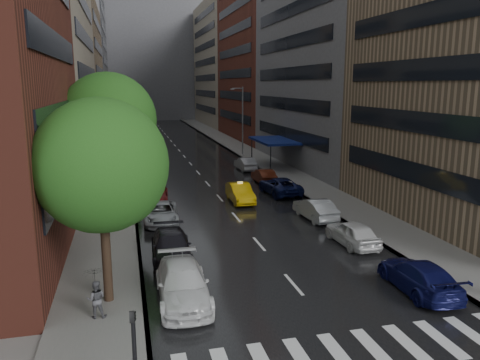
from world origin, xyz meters
name	(u,v)px	position (x,y,z in m)	size (l,w,h in m)	color
ground	(328,325)	(0.00, 0.00, 0.00)	(220.00, 220.00, 0.00)	gray
road	(181,152)	(0.00, 50.00, 0.01)	(14.00, 140.00, 0.01)	black
sidewalk_left	(115,154)	(-9.00, 50.00, 0.07)	(4.00, 140.00, 0.15)	gray
sidewalk_right	(242,150)	(9.00, 50.00, 0.07)	(4.00, 140.00, 0.15)	gray
crosswalk	(357,351)	(0.20, -2.00, 0.01)	(13.15, 2.80, 0.01)	silver
buildings_left	(68,39)	(-15.00, 58.79, 15.99)	(8.00, 108.00, 38.00)	maroon
buildings_right	(269,48)	(15.00, 56.70, 15.03)	(8.05, 109.10, 36.00)	#937A5B
building_far	(150,60)	(0.00, 118.00, 16.00)	(40.00, 14.00, 32.00)	slate
tree_near	(101,166)	(-8.60, 4.12, 6.16)	(5.65, 5.65, 9.01)	#382619
tree_mid	(109,120)	(-8.60, 17.28, 7.07)	(6.48, 6.48, 10.33)	#382619
tree_far	(114,132)	(-8.60, 30.60, 5.01)	(4.60, 4.60, 7.34)	#382619
taxi	(240,193)	(1.36, 20.32, 0.77)	(1.62, 4.66, 1.53)	#DFAD0B
parked_cars_left	(156,196)	(-5.40, 20.78, 0.75)	(2.99, 40.93, 1.59)	white
parked_cars_right	(301,200)	(5.40, 17.02, 0.74)	(2.87, 37.13, 1.50)	#10124C
ped_black_umbrella	(95,289)	(-9.03, 2.61, 1.40)	(0.96, 0.98, 2.09)	#535258
traffic_light	(135,358)	(-7.60, -4.11, 2.23)	(0.18, 0.15, 3.45)	black
street_lamp_left	(123,133)	(-7.72, 30.00, 4.89)	(1.74, 0.22, 9.00)	gray
street_lamp_right	(242,119)	(7.72, 45.00, 4.89)	(1.74, 0.22, 9.00)	gray
awning	(274,141)	(8.98, 35.00, 3.13)	(4.00, 8.00, 3.12)	navy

